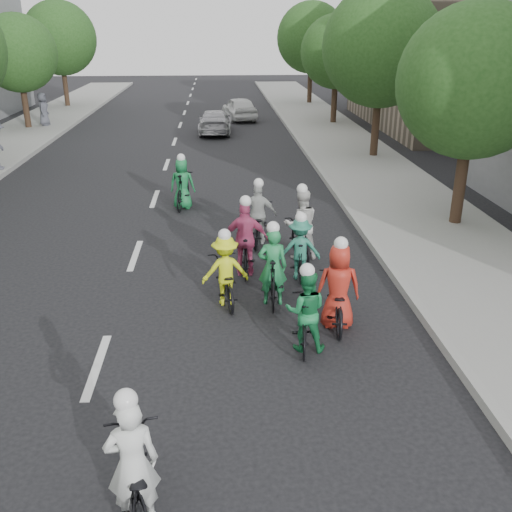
{
  "coord_description": "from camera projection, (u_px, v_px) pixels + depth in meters",
  "views": [
    {
      "loc": [
        2.13,
        -8.35,
        5.34
      ],
      "look_at": [
        2.84,
        2.3,
        1.0
      ],
      "focal_mm": 40.0,
      "sensor_mm": 36.0,
      "label": 1
    }
  ],
  "objects": [
    {
      "name": "tree_l_4",
      "position": [
        18.0,
        53.0,
        29.78
      ],
      "size": [
        4.0,
        4.0,
        5.97
      ],
      "color": "black",
      "rests_on": "ground"
    },
    {
      "name": "follow_car_lead",
      "position": [
        215.0,
        122.0,
        30.08
      ],
      "size": [
        1.78,
        4.18,
        1.2
      ],
      "primitive_type": "imported",
      "rotation": [
        0.0,
        0.0,
        3.12
      ],
      "color": "#B0B0B5",
      "rests_on": "ground"
    },
    {
      "name": "sidewalk_right",
      "position": [
        392.0,
        192.0,
        19.31
      ],
      "size": [
        4.0,
        80.0,
        0.15
      ],
      "primitive_type": "cube",
      "color": "gray",
      "rests_on": "ground"
    },
    {
      "name": "cyclist_5",
      "position": [
        272.0,
        274.0,
        11.62
      ],
      "size": [
        0.61,
        1.72,
        1.78
      ],
      "rotation": [
        0.0,
        0.0,
        3.09
      ],
      "color": "black",
      "rests_on": "ground"
    },
    {
      "name": "bldg_se",
      "position": [
        468.0,
        51.0,
        31.27
      ],
      "size": [
        10.0,
        14.0,
        8.0
      ],
      "primitive_type": "cube",
      "color": "gray",
      "rests_on": "ground"
    },
    {
      "name": "cyclist_1",
      "position": [
        305.0,
        316.0,
        9.96
      ],
      "size": [
        0.79,
        1.64,
        1.64
      ],
      "rotation": [
        0.0,
        0.0,
        3.0
      ],
      "color": "black",
      "rests_on": "ground"
    },
    {
      "name": "tree_l_5",
      "position": [
        60.0,
        38.0,
        37.9
      ],
      "size": [
        4.8,
        4.8,
        6.93
      ],
      "color": "black",
      "rests_on": "ground"
    },
    {
      "name": "tree_r_0",
      "position": [
        474.0,
        82.0,
        14.76
      ],
      "size": [
        4.0,
        4.0,
        5.97
      ],
      "color": "black",
      "rests_on": "ground"
    },
    {
      "name": "cyclist_9",
      "position": [
        183.0,
        187.0,
        17.7
      ],
      "size": [
        0.83,
        1.92,
        1.72
      ],
      "rotation": [
        0.0,
        0.0,
        3.0
      ],
      "color": "black",
      "rests_on": "ground"
    },
    {
      "name": "tree_r_2",
      "position": [
        337.0,
        52.0,
        31.39
      ],
      "size": [
        4.0,
        4.0,
        5.97
      ],
      "color": "black",
      "rests_on": "ground"
    },
    {
      "name": "cyclist_0",
      "position": [
        135.0,
        476.0,
        6.47
      ],
      "size": [
        0.95,
        1.92,
        1.8
      ],
      "rotation": [
        0.0,
        0.0,
        3.31
      ],
      "color": "black",
      "rests_on": "ground"
    },
    {
      "name": "tree_r_1",
      "position": [
        382.0,
        47.0,
        22.87
      ],
      "size": [
        4.8,
        4.8,
        6.93
      ],
      "color": "black",
      "rests_on": "ground"
    },
    {
      "name": "ground",
      "position": [
        97.0,
        366.0,
        9.6
      ],
      "size": [
        120.0,
        120.0,
        0.0
      ],
      "primitive_type": "plane",
      "color": "black",
      "rests_on": "ground"
    },
    {
      "name": "cyclist_8",
      "position": [
        258.0,
        220.0,
        14.87
      ],
      "size": [
        0.99,
        1.95,
        1.75
      ],
      "rotation": [
        0.0,
        0.0,
        2.96
      ],
      "color": "black",
      "rests_on": "ground"
    },
    {
      "name": "cyclist_6",
      "position": [
        301.0,
        231.0,
        13.88
      ],
      "size": [
        0.91,
        1.73,
        1.88
      ],
      "rotation": [
        0.0,
        0.0,
        3.25
      ],
      "color": "black",
      "rests_on": "ground"
    },
    {
      "name": "curb_right",
      "position": [
        336.0,
        193.0,
        19.19
      ],
      "size": [
        0.18,
        80.0,
        0.18
      ],
      "primitive_type": "cube",
      "color": "#999993",
      "rests_on": "ground"
    },
    {
      "name": "cyclist_4",
      "position": [
        337.0,
        295.0,
        10.71
      ],
      "size": [
        0.86,
        1.83,
        1.81
      ],
      "rotation": [
        0.0,
        0.0,
        3.04
      ],
      "color": "black",
      "rests_on": "ground"
    },
    {
      "name": "spectator_2",
      "position": [
        43.0,
        109.0,
        31.41
      ],
      "size": [
        0.59,
        0.87,
        1.75
      ],
      "primitive_type": "imported",
      "rotation": [
        0.0,
        0.0,
        1.54
      ],
      "color": "#50525D",
      "rests_on": "sidewalk_left"
    },
    {
      "name": "follow_car_trail",
      "position": [
        239.0,
        108.0,
        34.38
      ],
      "size": [
        2.27,
        4.17,
        1.35
      ],
      "primitive_type": "imported",
      "rotation": [
        0.0,
        0.0,
        3.32
      ],
      "color": "silver",
      "rests_on": "ground"
    },
    {
      "name": "cyclist_7",
      "position": [
        300.0,
        253.0,
        12.76
      ],
      "size": [
        0.94,
        1.49,
        1.57
      ],
      "rotation": [
        0.0,
        0.0,
        3.09
      ],
      "color": "black",
      "rests_on": "ground"
    },
    {
      "name": "tree_r_3",
      "position": [
        311.0,
        38.0,
        39.51
      ],
      "size": [
        4.8,
        4.8,
        6.93
      ],
      "color": "black",
      "rests_on": "ground"
    },
    {
      "name": "cyclist_2",
      "position": [
        225.0,
        276.0,
        11.61
      ],
      "size": [
        1.02,
        1.77,
        1.62
      ],
      "rotation": [
        0.0,
        0.0,
        3.28
      ],
      "color": "black",
      "rests_on": "ground"
    },
    {
      "name": "cyclist_3",
      "position": [
        246.0,
        245.0,
        12.92
      ],
      "size": [
        1.04,
        1.57,
        1.88
      ],
      "rotation": [
        0.0,
        0.0,
        3.08
      ],
      "color": "black",
      "rests_on": "ground"
    }
  ]
}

